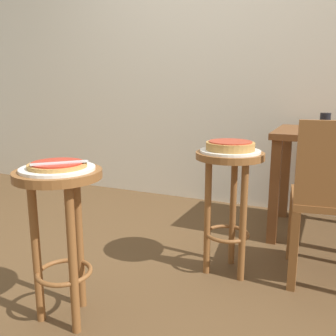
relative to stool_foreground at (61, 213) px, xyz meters
name	(u,v)px	position (x,y,z in m)	size (l,w,h in m)	color
ground_plane	(119,286)	(0.07, 0.32, -0.49)	(6.00, 6.00, 0.00)	brown
back_wall	(220,25)	(0.07, 1.97, 1.01)	(6.00, 0.10, 3.00)	silver
stool_foreground	(61,213)	(0.00, 0.00, 0.00)	(0.35, 0.35, 0.67)	brown
serving_plate_foreground	(58,169)	(0.00, 0.00, 0.19)	(0.30, 0.30, 0.01)	white
pizza_foreground	(57,165)	(0.00, 0.00, 0.20)	(0.23, 0.23, 0.02)	#B78442
stool_middle	(229,186)	(0.52, 0.70, 0.00)	(0.35, 0.35, 0.67)	brown
serving_plate_middle	(230,151)	(0.52, 0.70, 0.19)	(0.31, 0.31, 0.01)	white
pizza_middle	(230,146)	(0.52, 0.70, 0.22)	(0.25, 0.25, 0.05)	#B78442
cup_near_edge	(325,122)	(0.94, 1.43, 0.29)	(0.06, 0.06, 0.12)	black
wooden_chair	(335,197)	(1.03, 0.79, -0.02)	(0.45, 0.45, 0.85)	brown
pizza_server_knife	(60,163)	(0.03, -0.02, 0.22)	(0.22, 0.02, 0.01)	silver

